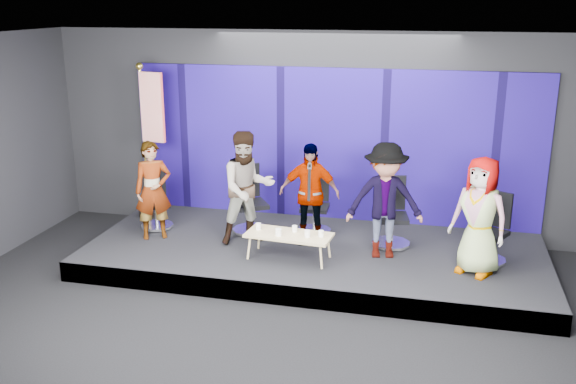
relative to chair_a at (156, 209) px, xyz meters
name	(u,v)px	position (x,y,z in m)	size (l,w,h in m)	color
ground	(274,344)	(2.76, -2.76, -0.62)	(10.00, 10.00, 0.00)	black
room_walls	(272,147)	(2.76, -2.76, 1.81)	(10.02, 8.02, 3.51)	black
riser	(314,255)	(2.76, -0.26, -0.47)	(7.00, 3.00, 0.30)	black
backdrop	(332,145)	(2.76, 1.19, 0.98)	(7.00, 0.08, 2.60)	#130755
chair_a	(156,209)	(0.00, 0.00, 0.00)	(0.75, 0.75, 0.97)	silver
panelist_a	(153,190)	(0.19, -0.46, 0.47)	(0.57, 0.38, 1.57)	black
chair_b	(250,210)	(1.59, 0.17, 0.04)	(0.86, 0.86, 1.10)	silver
panelist_b	(247,188)	(1.71, -0.32, 0.57)	(0.87, 0.67, 1.78)	black
chair_c	(315,213)	(2.64, 0.40, 0.01)	(0.59, 0.59, 0.99)	silver
panelist_c	(309,194)	(2.64, -0.10, 0.48)	(0.94, 0.39, 1.60)	black
chair_d	(391,223)	(3.90, 0.11, 0.03)	(0.70, 0.70, 1.07)	silver
panelist_d	(385,201)	(3.83, -0.39, 0.55)	(1.12, 0.64, 1.73)	black
chair_e	(489,239)	(5.34, -0.24, 0.02)	(0.79, 0.79, 1.03)	silver
panelist_e	(480,216)	(5.15, -0.70, 0.52)	(0.82, 0.53, 1.67)	black
coffee_table	(289,236)	(2.49, -0.82, 0.04)	(1.30, 0.64, 0.39)	tan
mug_a	(258,226)	(2.00, -0.74, 0.12)	(0.08, 0.08, 0.10)	white
mug_b	(278,232)	(2.36, -0.93, 0.12)	(0.09, 0.09, 0.11)	white
mug_c	(295,229)	(2.55, -0.71, 0.11)	(0.08, 0.08, 0.09)	white
mug_d	(307,234)	(2.78, -0.88, 0.12)	(0.08, 0.08, 0.10)	white
mug_e	(321,234)	(2.97, -0.83, 0.11)	(0.08, 0.08, 0.09)	white
flag_stand	(150,138)	(-0.25, 0.47, 1.10)	(0.61, 0.36, 2.68)	black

